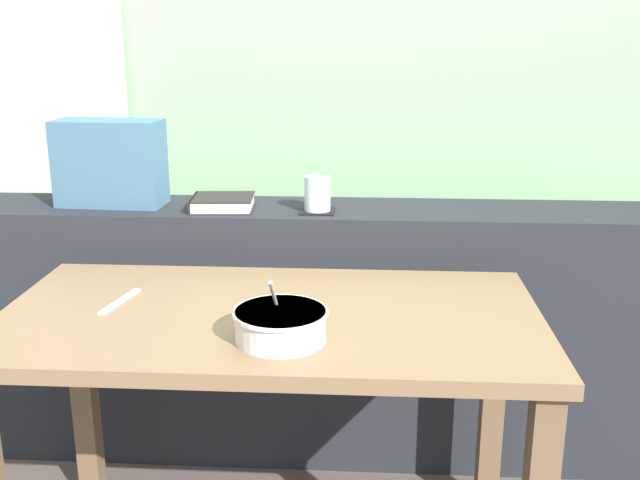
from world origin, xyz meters
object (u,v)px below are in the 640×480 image
object	(u,v)px
juice_glass	(317,195)
throw_pillow	(110,163)
fork_utensil	(120,301)
soup_bowl	(281,325)
breakfast_table	(271,354)
closed_book	(222,203)
coaster_square	(317,211)

from	to	relation	value
juice_glass	throw_pillow	bearing A→B (deg)	175.07
juice_glass	fork_utensil	distance (m)	0.68
soup_bowl	juice_glass	bearing A→B (deg)	87.32
soup_bowl	fork_utensil	world-z (taller)	soup_bowl
breakfast_table	closed_book	bearing A→B (deg)	111.06
closed_book	coaster_square	bearing A→B (deg)	-4.03
juice_glass	fork_utensil	xyz separation A→B (m)	(-0.44, -0.50, -0.16)
soup_bowl	fork_utensil	xyz separation A→B (m)	(-0.41, 0.19, -0.03)
throw_pillow	fork_utensil	size ratio (longest dim) A/B	1.88
soup_bowl	fork_utensil	bearing A→B (deg)	154.60
coaster_square	soup_bowl	distance (m)	0.70
coaster_square	juice_glass	bearing A→B (deg)	88.21
closed_book	fork_utensil	xyz separation A→B (m)	(-0.15, -0.52, -0.12)
coaster_square	juice_glass	distance (m)	0.05
breakfast_table	juice_glass	xyz separation A→B (m)	(0.08, 0.53, 0.27)
coaster_square	juice_glass	size ratio (longest dim) A/B	0.98
coaster_square	juice_glass	xyz separation A→B (m)	(0.00, 0.00, 0.05)
coaster_square	throw_pillow	world-z (taller)	throw_pillow
breakfast_table	throw_pillow	bearing A→B (deg)	133.56
closed_book	throw_pillow	size ratio (longest dim) A/B	0.60
juice_glass	closed_book	xyz separation A→B (m)	(-0.29, 0.02, -0.03)
breakfast_table	soup_bowl	size ratio (longest dim) A/B	6.24
throw_pillow	closed_book	bearing A→B (deg)	-5.67
soup_bowl	breakfast_table	bearing A→B (deg)	105.42
breakfast_table	fork_utensil	world-z (taller)	fork_utensil
breakfast_table	fork_utensil	distance (m)	0.39
fork_utensil	breakfast_table	bearing A→B (deg)	6.26
soup_bowl	closed_book	bearing A→B (deg)	109.85
breakfast_table	juice_glass	size ratio (longest dim) A/B	12.30
coaster_square	closed_book	world-z (taller)	closed_book
throw_pillow	fork_utensil	distance (m)	0.63
coaster_square	fork_utensil	xyz separation A→B (m)	(-0.44, -0.50, -0.11)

